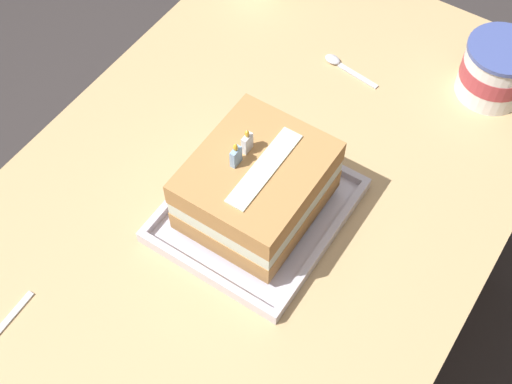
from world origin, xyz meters
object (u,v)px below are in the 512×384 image
Objects in this scene: serving_spoon_near_tray at (339,63)px; foil_tray at (257,211)px; birthday_cake at (257,186)px; ice_cream_tub at (497,70)px.

foil_tray is at bearing -171.85° from serving_spoon_near_tray.
birthday_cake is 0.51m from ice_cream_tub.
foil_tray is 1.37× the size of birthday_cake.
serving_spoon_near_tray is (0.37, 0.05, -0.00)m from foil_tray.
foil_tray is 0.51m from ice_cream_tub.
birthday_cake reaches higher than serving_spoon_near_tray.
birthday_cake is at bearing -171.85° from serving_spoon_near_tray.
ice_cream_tub reaches higher than serving_spoon_near_tray.
serving_spoon_near_tray is at bearing 109.87° from ice_cream_tub.
foil_tray reaches higher than serving_spoon_near_tray.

